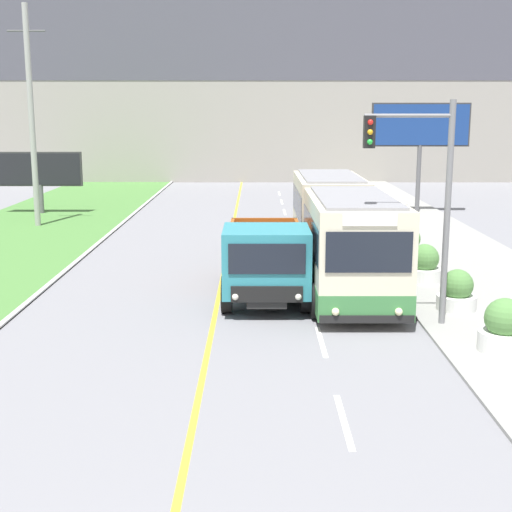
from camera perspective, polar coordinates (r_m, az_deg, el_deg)
The scene contains 11 objects.
apartment_block_background at distance 61.08m, azimuth -1.00°, elevation 16.89°, with size 80.00×8.04×22.60m.
city_bus at distance 24.31m, azimuth 6.78°, elevation 2.08°, with size 2.62×12.97×3.18m.
dump_truck at distance 20.93m, azimuth 0.90°, elevation -0.49°, with size 2.52×6.32×2.36m.
utility_pole_far at distance 36.38m, azimuth -17.41°, elevation 10.60°, with size 1.80×0.28×10.52m.
traffic_light_mast at distance 18.63m, azimuth 13.35°, elevation 5.56°, with size 2.28×0.32×5.85m.
billboard_large at distance 40.22m, azimuth 13.15°, elevation 9.88°, with size 5.33×0.24×6.01m.
billboard_small at distance 41.04m, azimuth -16.80°, elevation 6.57°, with size 4.63×0.24×3.39m.
planter_round_near at distance 17.55m, azimuth 19.36°, elevation -5.49°, with size 1.17×1.17×1.26m.
planter_round_second at distance 20.76m, azimuth 15.90°, elevation -2.82°, with size 1.11×1.11×1.15m.
planter_round_third at distance 24.05m, azimuth 13.42°, elevation -0.70°, with size 1.19×1.19×1.22m.
planter_round_far at distance 27.47m, azimuth 12.21°, elevation 0.86°, with size 1.11×1.11×1.21m.
Camera 1 is at (1.14, -4.35, 5.55)m, focal length 50.00 mm.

